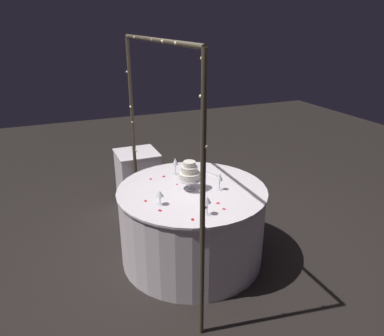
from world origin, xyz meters
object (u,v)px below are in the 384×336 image
(decorative_arch, at_px, (158,129))
(cake_knife, at_px, (205,172))
(side_table, at_px, (138,180))
(main_table, at_px, (192,224))
(tiered_cake, at_px, (190,173))
(wine_glass_2, at_px, (160,194))
(wine_glass_1, at_px, (175,162))
(wine_glass_0, at_px, (207,201))
(wine_glass_3, at_px, (220,178))

(decorative_arch, xyz_separation_m, cake_knife, (0.32, -0.59, -0.60))
(decorative_arch, distance_m, side_table, 1.58)
(decorative_arch, height_order, cake_knife, decorative_arch)
(decorative_arch, relative_size, main_table, 1.48)
(tiered_cake, bearing_deg, wine_glass_2, 118.01)
(main_table, height_order, wine_glass_1, wine_glass_1)
(wine_glass_1, bearing_deg, main_table, -176.71)
(side_table, xyz_separation_m, tiered_cake, (-1.23, -0.19, 0.54))
(wine_glass_0, xyz_separation_m, wine_glass_1, (0.88, -0.05, 0.01))
(side_table, distance_m, wine_glass_1, 1.00)
(side_table, relative_size, wine_glass_1, 4.14)
(tiered_cake, bearing_deg, wine_glass_0, 174.22)
(tiered_cake, relative_size, wine_glass_3, 1.70)
(wine_glass_1, bearing_deg, wine_glass_3, -153.66)
(wine_glass_1, xyz_separation_m, wine_glass_2, (-0.57, 0.35, -0.03))
(main_table, distance_m, wine_glass_2, 0.63)
(wine_glass_1, relative_size, wine_glass_2, 1.36)
(wine_glass_1, distance_m, wine_glass_2, 0.67)
(wine_glass_2, bearing_deg, side_table, -6.47)
(tiered_cake, height_order, cake_knife, tiered_cake)
(side_table, relative_size, wine_glass_2, 5.61)
(side_table, relative_size, wine_glass_0, 4.55)
(wine_glass_3, xyz_separation_m, cake_knife, (0.44, -0.06, -0.12))
(wine_glass_2, height_order, cake_knife, wine_glass_2)
(wine_glass_2, distance_m, cake_knife, 0.84)
(wine_glass_0, height_order, wine_glass_2, wine_glass_0)
(cake_knife, bearing_deg, main_table, 138.80)
(main_table, bearing_deg, wine_glass_2, 116.78)
(wine_glass_2, bearing_deg, wine_glass_0, -135.97)
(tiered_cake, height_order, wine_glass_2, tiered_cake)
(wine_glass_0, bearing_deg, wine_glass_2, 44.03)
(wine_glass_0, xyz_separation_m, wine_glass_2, (0.31, 0.30, -0.03))
(wine_glass_0, height_order, cake_knife, wine_glass_0)
(main_table, relative_size, wine_glass_1, 7.84)
(wine_glass_2, bearing_deg, decorative_arch, -18.65)
(main_table, bearing_deg, tiered_cake, 98.09)
(side_table, distance_m, cake_knife, 1.10)
(main_table, xyz_separation_m, wine_glass_1, (0.39, 0.02, 0.51))
(wine_glass_2, bearing_deg, wine_glass_1, -31.47)
(tiered_cake, xyz_separation_m, cake_knife, (0.33, -0.31, -0.16))
(cake_knife, bearing_deg, wine_glass_3, 172.77)
(main_table, distance_m, wine_glass_1, 0.64)
(wine_glass_2, height_order, wine_glass_3, wine_glass_3)
(decorative_arch, bearing_deg, main_table, -89.80)
(decorative_arch, relative_size, side_table, 2.81)
(wine_glass_1, distance_m, cake_knife, 0.34)
(tiered_cake, distance_m, wine_glass_1, 0.39)
(wine_glass_0, bearing_deg, side_table, 4.58)
(cake_knife, bearing_deg, wine_glass_2, 127.93)
(side_table, height_order, cake_knife, cake_knife)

